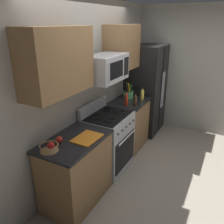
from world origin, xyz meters
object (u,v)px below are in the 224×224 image
(refrigerator, at_px, (146,90))
(apple_loose, at_px, (59,140))
(range_oven, at_px, (108,141))
(cutting_board, at_px, (87,138))
(bottle_soy, at_px, (135,100))
(utensil_crock, at_px, (128,94))
(fruit_basket, at_px, (49,147))
(bottle_oil, at_px, (142,94))
(bottle_hot_sauce, at_px, (126,99))
(microwave, at_px, (106,68))

(refrigerator, bearing_deg, apple_loose, 177.23)
(range_oven, relative_size, cutting_board, 2.96)
(refrigerator, xyz_separation_m, bottle_soy, (-1.00, -0.17, 0.10))
(utensil_crock, distance_m, fruit_basket, 2.18)
(cutting_board, xyz_separation_m, bottle_oil, (1.77, -0.05, 0.10))
(range_oven, distance_m, cutting_board, 0.90)
(cutting_board, bearing_deg, apple_loose, 135.26)
(bottle_hot_sauce, bearing_deg, refrigerator, 1.82)
(microwave, bearing_deg, fruit_basket, 176.98)
(range_oven, bearing_deg, refrigerator, -0.60)
(microwave, distance_m, bottle_hot_sauce, 0.85)
(bottle_oil, bearing_deg, bottle_soy, -178.56)
(range_oven, xyz_separation_m, bottle_hot_sauce, (0.57, -0.05, 0.55))
(microwave, bearing_deg, bottle_hot_sauce, -7.73)
(fruit_basket, bearing_deg, bottle_oil, -6.96)
(microwave, height_order, cutting_board, microwave)
(range_oven, bearing_deg, bottle_hot_sauce, -5.15)
(range_oven, bearing_deg, utensil_crock, 5.44)
(microwave, height_order, bottle_hot_sauce, microwave)
(bottle_hot_sauce, bearing_deg, utensil_crock, 19.63)
(bottle_soy, bearing_deg, bottle_hot_sauce, 115.74)
(apple_loose, bearing_deg, cutting_board, -44.74)
(refrigerator, relative_size, bottle_hot_sauce, 7.22)
(bottle_soy, bearing_deg, apple_loose, 169.68)
(microwave, relative_size, bottle_oil, 3.21)
(refrigerator, relative_size, fruit_basket, 8.46)
(range_oven, height_order, microwave, microwave)
(apple_loose, bearing_deg, bottle_hot_sauce, -5.85)
(range_oven, relative_size, microwave, 1.51)
(microwave, distance_m, bottle_soy, 0.92)
(range_oven, xyz_separation_m, utensil_crock, (0.97, 0.09, 0.51))
(microwave, xyz_separation_m, bottle_soy, (0.64, -0.21, -0.64))
(range_oven, relative_size, bottle_soy, 4.93)
(apple_loose, bearing_deg, refrigerator, -2.77)
(refrigerator, distance_m, bottle_hot_sauce, 1.08)
(fruit_basket, relative_size, cutting_board, 0.59)
(utensil_crock, relative_size, bottle_hot_sauce, 1.21)
(apple_loose, relative_size, bottle_hot_sauce, 0.33)
(apple_loose, relative_size, cutting_board, 0.22)
(refrigerator, distance_m, microwave, 1.79)
(utensil_crock, relative_size, fruit_basket, 1.42)
(utensil_crock, relative_size, cutting_board, 0.83)
(fruit_basket, relative_size, bottle_hot_sauce, 0.85)
(refrigerator, bearing_deg, fruit_basket, 177.85)
(bottle_oil, height_order, bottle_soy, bottle_oil)
(refrigerator, xyz_separation_m, bottle_oil, (-0.64, -0.16, 0.10))
(range_oven, height_order, bottle_soy, bottle_soy)
(refrigerator, relative_size, microwave, 2.53)
(range_oven, xyz_separation_m, bottle_soy, (0.64, -0.19, 0.54))
(range_oven, height_order, refrigerator, refrigerator)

